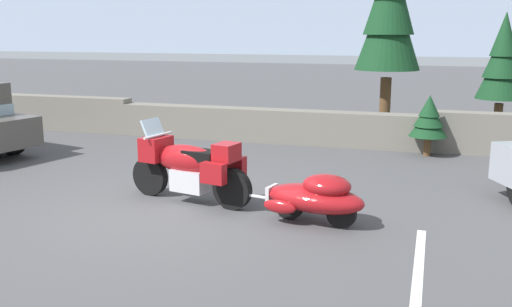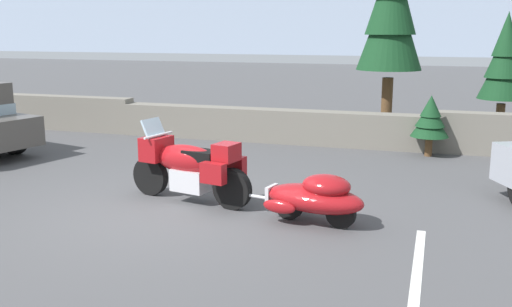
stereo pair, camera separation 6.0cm
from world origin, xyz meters
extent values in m
plane|color=#4C4C4F|center=(0.00, 0.00, 0.00)|extent=(80.00, 80.00, 0.00)
cube|color=slate|center=(-8.00, 6.06, 0.48)|extent=(8.00, 0.46, 0.96)
cube|color=slate|center=(0.00, 6.06, 0.42)|extent=(8.00, 0.55, 0.83)
cylinder|color=black|center=(-0.65, 0.82, 0.33)|extent=(0.67, 0.28, 0.66)
cylinder|color=black|center=(0.96, 0.47, 0.33)|extent=(0.67, 0.28, 0.66)
cube|color=silver|center=(0.21, 0.63, 0.38)|extent=(0.68, 0.56, 0.36)
ellipsoid|color=maroon|center=(0.11, 0.65, 0.71)|extent=(1.27, 0.69, 0.48)
cube|color=maroon|center=(-0.50, 0.79, 0.83)|extent=(0.46, 0.59, 0.40)
cube|color=#9EB7C6|center=(-0.55, 0.80, 1.16)|extent=(0.28, 0.47, 0.34)
cube|color=black|center=(0.40, 0.59, 0.81)|extent=(0.62, 0.47, 0.16)
cube|color=maroon|center=(0.87, 0.49, 0.91)|extent=(0.40, 0.46, 0.28)
cube|color=maroon|center=(0.75, 0.21, 0.63)|extent=(0.42, 0.24, 0.32)
cube|color=maroon|center=(0.88, 0.79, 0.63)|extent=(0.42, 0.24, 0.32)
cylinder|color=silver|center=(-0.45, 0.78, 1.06)|extent=(0.19, 0.69, 0.04)
cylinder|color=silver|center=(-0.60, 0.81, 0.58)|extent=(0.26, 0.12, 0.54)
cylinder|color=black|center=(1.95, 0.25, 0.22)|extent=(0.45, 0.19, 0.44)
cylinder|color=black|center=(2.75, 0.07, 0.22)|extent=(0.45, 0.19, 0.44)
ellipsoid|color=maroon|center=(2.35, 0.16, 0.38)|extent=(1.61, 0.99, 0.40)
ellipsoid|color=maroon|center=(2.53, 0.12, 0.60)|extent=(0.82, 0.70, 0.32)
cube|color=silver|center=(1.66, 0.32, 0.36)|extent=(0.13, 0.33, 0.24)
ellipsoid|color=maroon|center=(1.88, -0.06, 0.28)|extent=(0.54, 0.25, 0.20)
ellipsoid|color=maroon|center=(2.02, 0.56, 0.28)|extent=(0.54, 0.25, 0.20)
cylinder|color=silver|center=(1.28, 0.40, 0.27)|extent=(0.69, 0.20, 0.05)
cylinder|color=black|center=(-5.18, 2.89, 0.34)|extent=(0.71, 0.39, 0.68)
cylinder|color=brown|center=(2.69, 7.69, 0.78)|extent=(0.29, 0.29, 1.56)
cone|color=#143D1E|center=(2.69, 7.69, 2.99)|extent=(1.67, 1.67, 2.46)
cylinder|color=brown|center=(5.52, 8.12, 0.47)|extent=(0.22, 0.22, 0.93)
cone|color=#143D1E|center=(5.52, 8.12, 1.79)|extent=(1.23, 1.23, 1.48)
cone|color=#143D1E|center=(5.52, 8.12, 2.24)|extent=(0.95, 0.95, 1.29)
cone|color=#143D1E|center=(5.52, 8.12, 2.68)|extent=(0.67, 0.67, 1.11)
cylinder|color=brown|center=(3.84, 5.49, 0.20)|extent=(0.16, 0.16, 0.40)
cone|color=#143D1E|center=(3.84, 5.49, 0.76)|extent=(0.84, 0.84, 0.63)
cone|color=#143D1E|center=(3.84, 5.49, 0.95)|extent=(0.65, 0.65, 0.55)
cone|color=#143D1E|center=(3.84, 5.49, 1.14)|extent=(0.46, 0.46, 0.47)
cube|color=silver|center=(3.87, -1.50, 0.00)|extent=(0.12, 3.60, 0.01)
camera|label=1|loc=(3.92, -7.84, 2.79)|focal=40.71mm
camera|label=2|loc=(3.97, -7.82, 2.79)|focal=40.71mm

